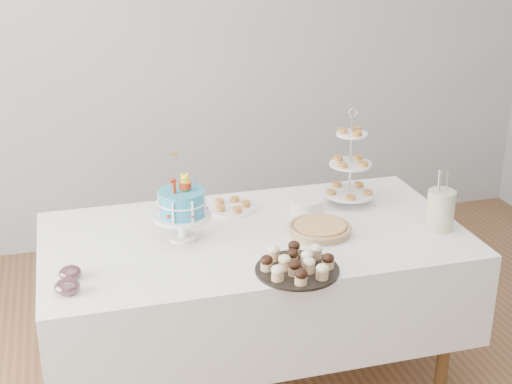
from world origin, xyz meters
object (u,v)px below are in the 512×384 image
object	(u,v)px
tiered_stand	(350,165)
pie	(320,228)
plate_stack	(305,205)
jam_bowl_a	(67,287)
jam_bowl_b	(70,273)
pastry_plate	(232,206)
utensil_pitcher	(441,208)
table	(254,277)
cupcake_tray	(297,263)
birthday_cake	(183,217)

from	to	relation	value
tiered_stand	pie	bearing A→B (deg)	-131.35
pie	plate_stack	distance (m)	0.27
pie	jam_bowl_a	xyz separation A→B (m)	(-1.13, -0.25, 0.00)
jam_bowl_a	plate_stack	bearing A→B (deg)	23.97
pie	jam_bowl_b	world-z (taller)	jam_bowl_b
pastry_plate	utensil_pitcher	size ratio (longest dim) A/B	0.85
table	cupcake_tray	bearing A→B (deg)	-79.75
pastry_plate	utensil_pitcher	world-z (taller)	utensil_pitcher
pastry_plate	birthday_cake	bearing A→B (deg)	-136.56
jam_bowl_b	tiered_stand	bearing A→B (deg)	17.37
jam_bowl_b	jam_bowl_a	bearing A→B (deg)	-97.09
pastry_plate	table	bearing A→B (deg)	-83.94
pie	tiered_stand	world-z (taller)	tiered_stand
jam_bowl_a	jam_bowl_b	bearing A→B (deg)	82.91
birthday_cake	table	bearing A→B (deg)	-19.18
birthday_cake	jam_bowl_b	world-z (taller)	birthday_cake
jam_bowl_b	pie	bearing A→B (deg)	6.62
birthday_cake	jam_bowl_a	world-z (taller)	birthday_cake
table	jam_bowl_b	xyz separation A→B (m)	(-0.83, -0.21, 0.25)
pie	utensil_pitcher	xyz separation A→B (m)	(0.55, -0.10, 0.08)
pie	jam_bowl_a	world-z (taller)	jam_bowl_a
plate_stack	pastry_plate	size ratio (longest dim) A/B	0.65
birthday_cake	pastry_plate	world-z (taller)	birthday_cake
table	cupcake_tray	distance (m)	0.49
tiered_stand	plate_stack	bearing A→B (deg)	-171.18
utensil_pitcher	jam_bowl_a	bearing A→B (deg)	167.02
table	cupcake_tray	world-z (taller)	cupcake_tray
utensil_pitcher	pie	bearing A→B (deg)	152.06
table	pie	bearing A→B (deg)	-16.34
tiered_stand	jam_bowl_a	size ratio (longest dim) A/B	4.92
birthday_cake	utensil_pitcher	size ratio (longest dim) A/B	1.40
table	utensil_pitcher	world-z (taller)	utensil_pitcher
cupcake_tray	birthday_cake	bearing A→B (deg)	132.88
jam_bowl_a	birthday_cake	bearing A→B (deg)	34.65
birthday_cake	tiered_stand	distance (m)	0.90
pie	pastry_plate	world-z (taller)	pie
plate_stack	jam_bowl_b	distance (m)	1.20
table	cupcake_tray	size ratio (longest dim) A/B	5.51
pastry_plate	jam_bowl_a	size ratio (longest dim) A/B	2.42
table	cupcake_tray	xyz separation A→B (m)	(0.07, -0.40, 0.27)
tiered_stand	utensil_pitcher	distance (m)	0.50
cupcake_tray	utensil_pitcher	bearing A→B (deg)	15.98
utensil_pitcher	cupcake_tray	bearing A→B (deg)	177.85
table	pie	xyz separation A→B (m)	(0.29, -0.08, 0.25)
tiered_stand	plate_stack	xyz separation A→B (m)	(-0.24, -0.04, -0.18)
table	jam_bowl_a	bearing A→B (deg)	-158.46
pie	jam_bowl_b	size ratio (longest dim) A/B	3.15
birthday_cake	pie	world-z (taller)	birthday_cake
cupcake_tray	tiered_stand	distance (m)	0.80
plate_stack	birthday_cake	bearing A→B (deg)	-166.33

